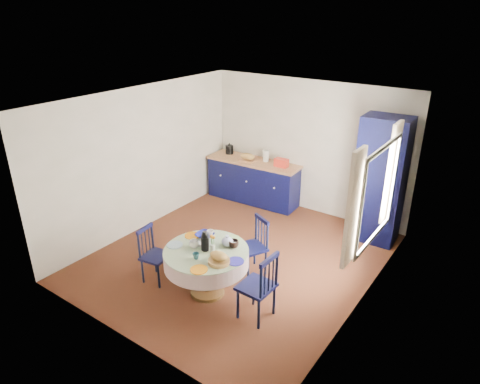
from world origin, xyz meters
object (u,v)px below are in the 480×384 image
Objects in this scene: pantry_cabinet at (380,181)px; mug_b at (196,256)px; kitchen_counter at (254,180)px; cobalt_bowl at (205,235)px; dining_table at (207,258)px; mug_c at (234,244)px; chair_right at (259,286)px; mug_a at (194,244)px; mug_d at (210,233)px; chair_left at (154,254)px; chair_far at (254,246)px.

pantry_cabinet is 23.81× the size of mug_b.
kitchen_counter is 7.85× the size of cobalt_bowl.
mug_c is (0.25, 0.27, 0.17)m from dining_table.
chair_right reaches higher than mug_b.
pantry_cabinet reaches higher than chair_right.
kitchen_counter reaches higher than chair_right.
mug_a is at bearing -167.36° from dining_table.
chair_right is 1.13m from mug_d.
mug_b is at bearing -115.53° from pantry_cabinet.
cobalt_bowl is at bearing 133.54° from dining_table.
dining_table is 8.64× the size of mug_a.
chair_left is 1.46m from chair_far.
mug_d is 0.08m from cobalt_bowl.
chair_left is at bearing -143.84° from cobalt_bowl.
chair_far reaches higher than cobalt_bowl.
dining_table is 11.56× the size of mug_d.
mug_c is at bearing 47.32° from dining_table.
chair_far reaches higher than mug_c.
mug_a reaches higher than mug_b.
kitchen_counter is at bearing 110.96° from mug_b.
chair_right reaches higher than chair_left.
pantry_cabinet is at bearing 66.84° from mug_b.
cobalt_bowl is (-0.46, -0.56, 0.28)m from chair_far.
pantry_cabinet is 2.97m from mug_d.
chair_right reaches higher than mug_c.
mug_d is (-0.41, -0.50, 0.30)m from chair_far.
chair_left is (0.36, -3.14, -0.02)m from kitchen_counter.
chair_far reaches higher than mug_d.
dining_table is at bearing -86.24° from chair_left.
cobalt_bowl is at bearing 101.20° from mug_a.
kitchen_counter is at bearing 112.18° from dining_table.
chair_far reaches higher than mug_a.
kitchen_counter is 21.86× the size of mug_b.
mug_c is at bearing -115.24° from pantry_cabinet.
mug_d is at bearing -123.68° from pantry_cabinet.
mug_a reaches higher than mug_d.
chair_left is at bearing -128.10° from pantry_cabinet.
dining_table reaches higher than chair_far.
dining_table reaches higher than cobalt_bowl.
chair_far is 6.46× the size of mug_a.
kitchen_counter is 2.57m from chair_far.
chair_far is 0.71m from mug_d.
mug_d is at bearing -60.28° from chair_left.
mug_c is 0.54× the size of cobalt_bowl.
mug_b is 0.66× the size of mug_c.
chair_far is at bearing -59.66° from kitchen_counter.
mug_d is (1.01, -2.63, 0.29)m from kitchen_counter.
kitchen_counter is 0.92× the size of pantry_cabinet.
dining_table is at bearing -132.68° from mug_c.
mug_b is at bearing -102.06° from chair_left.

